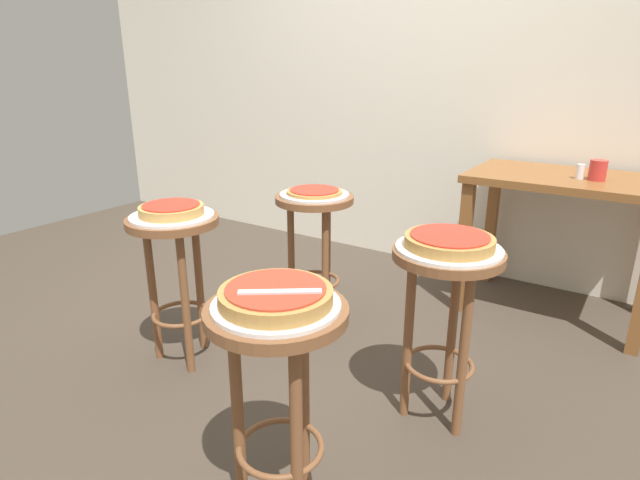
% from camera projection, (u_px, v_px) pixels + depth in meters
% --- Properties ---
extents(ground_plane, '(6.00, 6.00, 0.00)m').
position_uv_depth(ground_plane, '(269.00, 353.00, 2.50)').
color(ground_plane, '#42382D').
extents(back_wall, '(6.00, 0.10, 3.00)m').
position_uv_depth(back_wall, '(423.00, 37.00, 3.32)').
color(back_wall, silver).
rests_on(back_wall, ground_plane).
extents(stool_foreground, '(0.40, 0.40, 0.70)m').
position_uv_depth(stool_foreground, '(278.00, 364.00, 1.46)').
color(stool_foreground, brown).
rests_on(stool_foreground, ground_plane).
extents(serving_plate_foreground, '(0.36, 0.36, 0.01)m').
position_uv_depth(serving_plate_foreground, '(276.00, 305.00, 1.40)').
color(serving_plate_foreground, silver).
rests_on(serving_plate_foreground, stool_foreground).
extents(pizza_foreground, '(0.31, 0.31, 0.05)m').
position_uv_depth(pizza_foreground, '(276.00, 296.00, 1.39)').
color(pizza_foreground, '#B78442').
rests_on(pizza_foreground, serving_plate_foreground).
extents(stool_middle, '(0.40, 0.40, 0.70)m').
position_uv_depth(stool_middle, '(176.00, 256.00, 2.29)').
color(stool_middle, brown).
rests_on(stool_middle, ground_plane).
extents(serving_plate_middle, '(0.36, 0.36, 0.01)m').
position_uv_depth(serving_plate_middle, '(172.00, 216.00, 2.24)').
color(serving_plate_middle, silver).
rests_on(serving_plate_middle, stool_middle).
extents(pizza_middle, '(0.28, 0.28, 0.05)m').
position_uv_depth(pizza_middle, '(171.00, 210.00, 2.23)').
color(pizza_middle, tan).
rests_on(pizza_middle, serving_plate_middle).
extents(stool_leftside, '(0.40, 0.40, 0.70)m').
position_uv_depth(stool_leftside, '(445.00, 296.00, 1.89)').
color(stool_leftside, brown).
rests_on(stool_leftside, ground_plane).
extents(serving_plate_leftside, '(0.38, 0.38, 0.01)m').
position_uv_depth(serving_plate_leftside, '(449.00, 249.00, 1.83)').
color(serving_plate_leftside, white).
rests_on(serving_plate_leftside, stool_leftside).
extents(pizza_leftside, '(0.32, 0.32, 0.05)m').
position_uv_depth(pizza_leftside, '(449.00, 241.00, 1.83)').
color(pizza_leftside, '#B78442').
rests_on(pizza_leftside, serving_plate_leftside).
extents(stool_rear, '(0.40, 0.40, 0.70)m').
position_uv_depth(stool_rear, '(315.00, 229.00, 2.67)').
color(stool_rear, brown).
rests_on(stool_rear, ground_plane).
extents(serving_plate_rear, '(0.35, 0.35, 0.01)m').
position_uv_depth(serving_plate_rear, '(314.00, 195.00, 2.61)').
color(serving_plate_rear, silver).
rests_on(serving_plate_rear, stool_rear).
extents(pizza_rear, '(0.28, 0.28, 0.02)m').
position_uv_depth(pizza_rear, '(314.00, 191.00, 2.60)').
color(pizza_rear, '#B78442').
rests_on(pizza_rear, serving_plate_rear).
extents(dining_table, '(0.96, 0.62, 0.78)m').
position_uv_depth(dining_table, '(564.00, 202.00, 2.73)').
color(dining_table, brown).
rests_on(dining_table, ground_plane).
extents(cup_near_edge, '(0.08, 0.08, 0.10)m').
position_uv_depth(cup_near_edge, '(598.00, 170.00, 2.56)').
color(cup_near_edge, red).
rests_on(cup_near_edge, dining_table).
extents(condiment_shaker, '(0.04, 0.04, 0.08)m').
position_uv_depth(condiment_shaker, '(580.00, 172.00, 2.59)').
color(condiment_shaker, white).
rests_on(condiment_shaker, dining_table).
extents(pizza_server_knife, '(0.19, 0.15, 0.01)m').
position_uv_depth(pizza_server_knife, '(280.00, 292.00, 1.35)').
color(pizza_server_knife, silver).
rests_on(pizza_server_knife, pizza_foreground).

